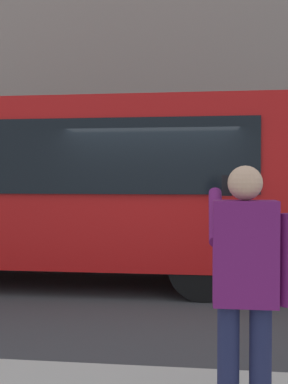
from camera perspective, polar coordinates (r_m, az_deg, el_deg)
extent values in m
plane|color=#38383A|center=(7.91, 1.36, -11.40)|extent=(60.00, 60.00, 0.00)
cube|color=gray|center=(15.10, 4.10, 17.78)|extent=(28.00, 0.80, 12.00)
cube|color=red|center=(8.78, -13.11, 1.03)|extent=(9.00, 2.50, 2.60)
cube|color=black|center=(7.62, -16.41, 3.96)|extent=(7.60, 0.06, 1.10)
cylinder|color=black|center=(9.42, 6.88, -6.23)|extent=(1.00, 0.28, 1.00)
cylinder|color=black|center=(7.25, 6.81, -8.57)|extent=(1.00, 0.28, 1.00)
cylinder|color=#1E2347|center=(3.38, 13.35, -19.43)|extent=(0.14, 0.14, 0.82)
cylinder|color=#1E2347|center=(3.36, 9.76, -19.51)|extent=(0.14, 0.14, 0.82)
cube|color=#6B1960|center=(3.18, 11.63, -6.92)|extent=(0.40, 0.24, 0.66)
sphere|color=#D8A884|center=(3.15, 11.67, 1.03)|extent=(0.22, 0.22, 0.22)
cylinder|color=#6B1960|center=(3.22, 16.29, -7.58)|extent=(0.09, 0.09, 0.58)
cylinder|color=#6B1960|center=(3.31, 8.32, -2.75)|extent=(0.09, 0.48, 0.37)
cube|color=black|center=(3.44, 9.61, 0.74)|extent=(0.07, 0.01, 0.14)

